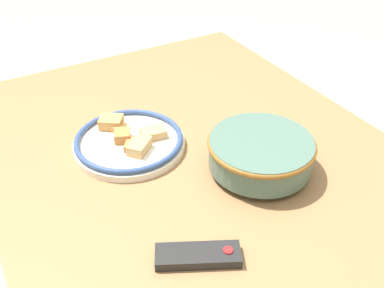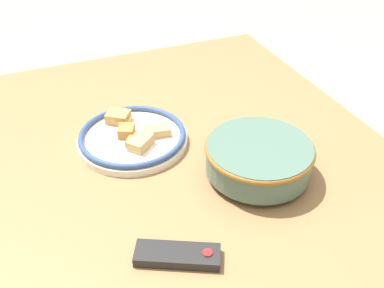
{
  "view_description": "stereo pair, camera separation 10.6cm",
  "coord_description": "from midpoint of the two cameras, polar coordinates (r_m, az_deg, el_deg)",
  "views": [
    {
      "loc": [
        -0.76,
        0.44,
        1.38
      ],
      "look_at": [
        -0.02,
        0.01,
        0.75
      ],
      "focal_mm": 42.0,
      "sensor_mm": 36.0,
      "label": 1
    },
    {
      "loc": [
        -0.81,
        0.34,
        1.38
      ],
      "look_at": [
        -0.02,
        0.01,
        0.75
      ],
      "focal_mm": 42.0,
      "sensor_mm": 36.0,
      "label": 2
    }
  ],
  "objects": [
    {
      "name": "dining_table",
      "position": [
        1.15,
        -2.46,
        -4.4
      ],
      "size": [
        1.24,
        0.96,
        0.71
      ],
      "color": "olive",
      "rests_on": "ground_plane"
    },
    {
      "name": "noodle_bowl",
      "position": [
        1.03,
        5.8,
        -1.2
      ],
      "size": [
        0.25,
        0.25,
        0.08
      ],
      "color": "#4C6B5B",
      "rests_on": "dining_table"
    },
    {
      "name": "tv_remote",
      "position": [
        0.86,
        -2.87,
        -14.13
      ],
      "size": [
        0.12,
        0.17,
        0.02
      ],
      "rotation": [
        0.0,
        0.0,
        2.68
      ],
      "color": "black",
      "rests_on": "dining_table"
    },
    {
      "name": "food_plate",
      "position": [
        1.13,
        -10.67,
        0.24
      ],
      "size": [
        0.28,
        0.28,
        0.05
      ],
      "color": "silver",
      "rests_on": "dining_table"
    }
  ]
}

